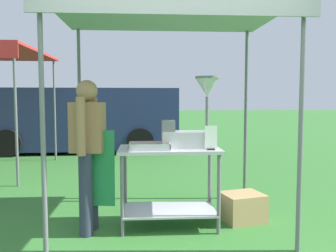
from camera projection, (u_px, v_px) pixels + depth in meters
The scene contains 9 objects.
ground_plane at pixel (155, 155), 8.93m from camera, with size 70.00×70.00×0.00m, color #33702D.
stall_canopy at pixel (169, 19), 3.89m from camera, with size 2.50×1.97×2.40m.
donut_cart at pixel (169, 171), 3.92m from camera, with size 1.10×0.63×0.88m.
donut_tray at pixel (149, 147), 3.77m from camera, with size 0.43×0.30×0.07m.
donut_fryer at pixel (192, 122), 3.90m from camera, with size 0.63×0.28×0.78m.
menu_sign at pixel (211, 140), 3.73m from camera, with size 0.13×0.05×0.25m.
vendor at pixel (89, 148), 3.72m from camera, with size 0.46×0.54×1.61m.
supply_crate at pixel (242, 207), 4.12m from camera, with size 0.54×0.49×0.32m.
van_navy at pixel (81, 119), 9.71m from camera, with size 5.26×2.23×1.69m.
Camera 1 is at (-0.25, -2.85, 1.42)m, focal length 37.99 mm.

